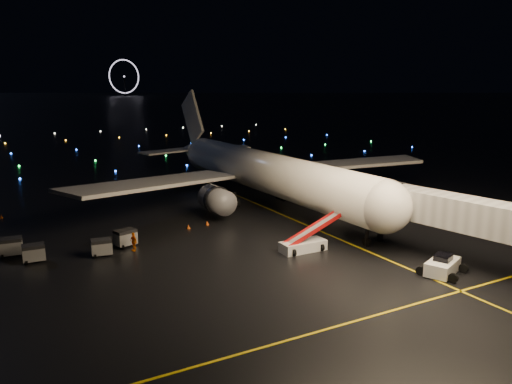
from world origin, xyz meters
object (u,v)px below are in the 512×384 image
baggage_cart_1 (102,247)px  baggage_cart_3 (11,247)px  belt_loader (303,235)px  baggage_cart_0 (125,238)px  pushback_tug (443,264)px  crew_c (134,242)px  baggage_cart_2 (34,253)px  airliner (254,147)px

baggage_cart_1 → baggage_cart_3: baggage_cart_3 is taller
belt_loader → baggage_cart_0: bearing=146.7°
pushback_tug → crew_c: crew_c is taller
pushback_tug → baggage_cart_0: bearing=113.7°
baggage_cart_1 → baggage_cart_2: 6.27m
pushback_tug → baggage_cart_1: bearing=119.5°
belt_loader → baggage_cart_0: (-15.56, 10.38, -0.82)m
pushback_tug → baggage_cart_1: 32.63m
belt_loader → baggage_cart_0: 18.72m
pushback_tug → baggage_cart_2: bearing=123.6°
belt_loader → crew_c: bearing=151.5°
pushback_tug → baggage_cart_1: (-25.89, 19.85, -0.10)m
crew_c → baggage_cart_2: size_ratio=0.97×
airliner → baggage_cart_2: (-30.82, -12.42, -7.03)m
pushback_tug → belt_loader: bearing=100.4°
crew_c → baggage_cart_1: (-3.19, 0.12, -0.14)m
baggage_cart_1 → baggage_cart_0: bearing=39.8°
airliner → crew_c: size_ratio=28.49×
baggage_cart_0 → pushback_tug: bearing=-58.6°
crew_c → baggage_cart_1: 3.19m
crew_c → baggage_cart_0: (-0.33, 1.98, -0.09)m
baggage_cart_2 → belt_loader: bearing=-19.9°
crew_c → baggage_cart_3: size_ratio=0.90×
pushback_tug → belt_loader: belt_loader is taller
pushback_tug → baggage_cart_3: pushback_tug is taller
baggage_cart_0 → baggage_cart_1: baggage_cart_0 is taller
pushback_tug → baggage_cart_1: pushback_tug is taller
crew_c → baggage_cart_3: crew_c is taller
airliner → crew_c: (-21.50, -13.83, -6.91)m
airliner → baggage_cart_2: 33.97m
belt_loader → crew_c: size_ratio=3.60×
crew_c → baggage_cart_2: crew_c is taller
crew_c → baggage_cart_0: size_ratio=0.93×
baggage_cart_2 → baggage_cart_3: size_ratio=0.93×
baggage_cart_3 → baggage_cart_1: bearing=-23.1°
crew_c → belt_loader: bearing=42.4°
baggage_cart_3 → belt_loader: bearing=-20.8°
crew_c → baggage_cart_1: size_ratio=0.99×
belt_loader → baggage_cart_2: (-24.55, 9.81, -0.85)m
belt_loader → baggage_cart_1: (-18.42, 8.52, -0.87)m
baggage_cart_0 → baggage_cart_1: size_ratio=1.06×
baggage_cart_1 → baggage_cart_3: 9.04m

